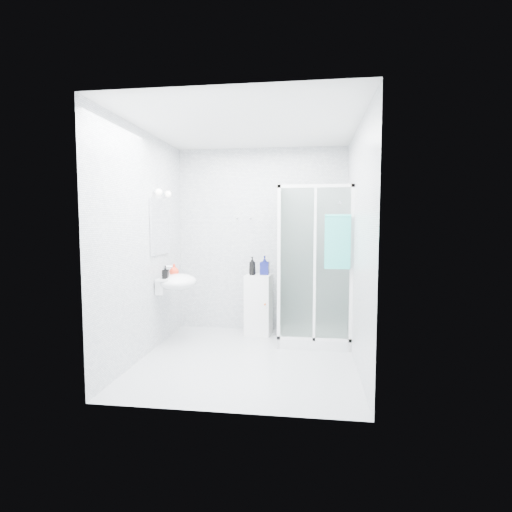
# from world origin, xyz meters

# --- Properties ---
(room) EXTENTS (2.40, 2.60, 2.60)m
(room) POSITION_xyz_m (0.00, 0.00, 1.30)
(room) COLOR silver
(room) RESTS_ON ground
(shower_enclosure) EXTENTS (0.90, 0.95, 2.00)m
(shower_enclosure) POSITION_xyz_m (0.67, 0.77, 0.45)
(shower_enclosure) COLOR white
(shower_enclosure) RESTS_ON ground
(wall_basin) EXTENTS (0.46, 0.56, 0.35)m
(wall_basin) POSITION_xyz_m (-0.99, 0.45, 0.80)
(wall_basin) COLOR white
(wall_basin) RESTS_ON ground
(mirror) EXTENTS (0.02, 0.60, 0.70)m
(mirror) POSITION_xyz_m (-1.19, 0.45, 1.50)
(mirror) COLOR white
(mirror) RESTS_ON room
(vanity_lights) EXTENTS (0.10, 0.40, 0.08)m
(vanity_lights) POSITION_xyz_m (-1.14, 0.45, 1.92)
(vanity_lights) COLOR silver
(vanity_lights) RESTS_ON room
(wall_hooks) EXTENTS (0.23, 0.06, 0.03)m
(wall_hooks) POSITION_xyz_m (-0.25, 1.26, 1.62)
(wall_hooks) COLOR silver
(wall_hooks) RESTS_ON room
(storage_cabinet) EXTENTS (0.37, 0.38, 0.83)m
(storage_cabinet) POSITION_xyz_m (-0.01, 1.03, 0.42)
(storage_cabinet) COLOR white
(storage_cabinet) RESTS_ON ground
(hand_towel) EXTENTS (0.30, 0.04, 0.64)m
(hand_towel) POSITION_xyz_m (1.01, 0.36, 1.34)
(hand_towel) COLOR #2FB2A7
(hand_towel) RESTS_ON shower_enclosure
(shampoo_bottle_a) EXTENTS (0.12, 0.12, 0.25)m
(shampoo_bottle_a) POSITION_xyz_m (-0.09, 1.00, 0.96)
(shampoo_bottle_a) COLOR black
(shampoo_bottle_a) RESTS_ON storage_cabinet
(shampoo_bottle_b) EXTENTS (0.12, 0.13, 0.26)m
(shampoo_bottle_b) POSITION_xyz_m (0.07, 1.05, 0.96)
(shampoo_bottle_b) COLOR #0E1357
(shampoo_bottle_b) RESTS_ON storage_cabinet
(soap_dispenser_orange) EXTENTS (0.16, 0.16, 0.16)m
(soap_dispenser_orange) POSITION_xyz_m (-1.05, 0.57, 0.94)
(soap_dispenser_orange) COLOR red
(soap_dispenser_orange) RESTS_ON wall_basin
(soap_dispenser_black) EXTENTS (0.08, 0.08, 0.16)m
(soap_dispenser_black) POSITION_xyz_m (-1.07, 0.30, 0.94)
(soap_dispenser_black) COLOR black
(soap_dispenser_black) RESTS_ON wall_basin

